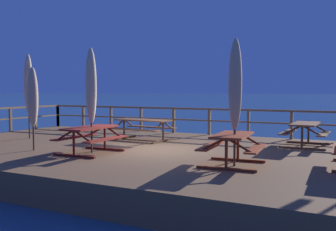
{
  "coord_description": "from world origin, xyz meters",
  "views": [
    {
      "loc": [
        5.76,
        -10.59,
        2.51
      ],
      "look_at": [
        0.0,
        0.69,
        1.7
      ],
      "focal_mm": 41.77,
      "sensor_mm": 36.0,
      "label": 1
    }
  ],
  "objects_px": {
    "patio_umbrella_tall_front": "(28,85)",
    "patio_umbrella_short_front": "(33,98)",
    "picnic_table_mid_right": "(305,129)",
    "picnic_table_back_left": "(143,125)",
    "picnic_table_front_right": "(90,134)",
    "patio_umbrella_tall_back_right": "(91,86)",
    "patio_umbrella_short_back": "(235,85)",
    "picnic_table_front_left": "(233,143)"
  },
  "relations": [
    {
      "from": "patio_umbrella_tall_front",
      "to": "patio_umbrella_short_front",
      "type": "relative_size",
      "value": 1.26
    },
    {
      "from": "picnic_table_mid_right",
      "to": "patio_umbrella_short_front",
      "type": "height_order",
      "value": "patio_umbrella_short_front"
    },
    {
      "from": "patio_umbrella_short_front",
      "to": "picnic_table_mid_right",
      "type": "bearing_deg",
      "value": 32.79
    },
    {
      "from": "picnic_table_back_left",
      "to": "patio_umbrella_short_front",
      "type": "height_order",
      "value": "patio_umbrella_short_front"
    },
    {
      "from": "picnic_table_back_left",
      "to": "picnic_table_front_right",
      "type": "xyz_separation_m",
      "value": [
        0.15,
        -3.24,
        -0.01
      ]
    },
    {
      "from": "patio_umbrella_tall_back_right",
      "to": "patio_umbrella_short_back",
      "type": "bearing_deg",
      "value": -0.24
    },
    {
      "from": "patio_umbrella_tall_back_right",
      "to": "picnic_table_mid_right",
      "type": "bearing_deg",
      "value": 38.4
    },
    {
      "from": "patio_umbrella_short_back",
      "to": "patio_umbrella_tall_back_right",
      "type": "relative_size",
      "value": 1.0
    },
    {
      "from": "patio_umbrella_short_back",
      "to": "picnic_table_front_left",
      "type": "bearing_deg",
      "value": 152.29
    },
    {
      "from": "picnic_table_front_right",
      "to": "patio_umbrella_tall_front",
      "type": "xyz_separation_m",
      "value": [
        -4.25,
        1.74,
        1.47
      ]
    },
    {
      "from": "picnic_table_back_left",
      "to": "picnic_table_front_left",
      "type": "relative_size",
      "value": 1.25
    },
    {
      "from": "picnic_table_mid_right",
      "to": "patio_umbrella_short_front",
      "type": "bearing_deg",
      "value": -147.21
    },
    {
      "from": "picnic_table_front_left",
      "to": "patio_umbrella_tall_front",
      "type": "bearing_deg",
      "value": 168.89
    },
    {
      "from": "patio_umbrella_tall_front",
      "to": "patio_umbrella_short_back",
      "type": "distance_m",
      "value": 8.71
    },
    {
      "from": "picnic_table_front_right",
      "to": "patio_umbrella_tall_back_right",
      "type": "height_order",
      "value": "patio_umbrella_tall_back_right"
    },
    {
      "from": "patio_umbrella_short_back",
      "to": "picnic_table_back_left",
      "type": "bearing_deg",
      "value": 144.35
    },
    {
      "from": "patio_umbrella_short_front",
      "to": "patio_umbrella_tall_back_right",
      "type": "distance_m",
      "value": 1.94
    },
    {
      "from": "picnic_table_front_left",
      "to": "picnic_table_mid_right",
      "type": "height_order",
      "value": "same"
    },
    {
      "from": "picnic_table_mid_right",
      "to": "patio_umbrella_tall_front",
      "type": "xyz_separation_m",
      "value": [
        -9.59,
        -2.55,
        1.47
      ]
    },
    {
      "from": "picnic_table_front_right",
      "to": "patio_umbrella_short_front",
      "type": "distance_m",
      "value": 2.17
    },
    {
      "from": "patio_umbrella_short_front",
      "to": "picnic_table_front_right",
      "type": "bearing_deg",
      "value": 10.6
    },
    {
      "from": "picnic_table_back_left",
      "to": "patio_umbrella_short_front",
      "type": "relative_size",
      "value": 0.86
    },
    {
      "from": "patio_umbrella_tall_front",
      "to": "picnic_table_front_left",
      "type": "bearing_deg",
      "value": -11.11
    },
    {
      "from": "picnic_table_front_right",
      "to": "patio_umbrella_tall_back_right",
      "type": "relative_size",
      "value": 0.6
    },
    {
      "from": "picnic_table_front_left",
      "to": "picnic_table_mid_right",
      "type": "distance_m",
      "value": 4.36
    },
    {
      "from": "picnic_table_front_left",
      "to": "picnic_table_front_right",
      "type": "distance_m",
      "value": 4.24
    },
    {
      "from": "patio_umbrella_tall_front",
      "to": "picnic_table_mid_right",
      "type": "bearing_deg",
      "value": 14.89
    },
    {
      "from": "picnic_table_front_right",
      "to": "patio_umbrella_short_back",
      "type": "relative_size",
      "value": 0.6
    },
    {
      "from": "picnic_table_front_left",
      "to": "patio_umbrella_short_front",
      "type": "bearing_deg",
      "value": -175.99
    },
    {
      "from": "picnic_table_back_left",
      "to": "picnic_table_mid_right",
      "type": "distance_m",
      "value": 5.59
    },
    {
      "from": "picnic_table_front_right",
      "to": "patio_umbrella_tall_back_right",
      "type": "xyz_separation_m",
      "value": [
        0.01,
        0.06,
        1.38
      ]
    },
    {
      "from": "picnic_table_back_left",
      "to": "patio_umbrella_short_back",
      "type": "bearing_deg",
      "value": -35.65
    },
    {
      "from": "picnic_table_front_left",
      "to": "picnic_table_front_right",
      "type": "height_order",
      "value": "same"
    },
    {
      "from": "picnic_table_mid_right",
      "to": "picnic_table_front_right",
      "type": "relative_size",
      "value": 0.99
    },
    {
      "from": "picnic_table_mid_right",
      "to": "picnic_table_front_left",
      "type": "bearing_deg",
      "value": -104.73
    },
    {
      "from": "patio_umbrella_short_back",
      "to": "patio_umbrella_tall_back_right",
      "type": "bearing_deg",
      "value": 179.76
    },
    {
      "from": "picnic_table_mid_right",
      "to": "picnic_table_front_right",
      "type": "xyz_separation_m",
      "value": [
        -5.34,
        -4.3,
        0.0
      ]
    },
    {
      "from": "picnic_table_back_left",
      "to": "picnic_table_front_left",
      "type": "bearing_deg",
      "value": -35.76
    },
    {
      "from": "patio_umbrella_tall_back_right",
      "to": "picnic_table_back_left",
      "type": "bearing_deg",
      "value": 92.79
    },
    {
      "from": "picnic_table_back_left",
      "to": "patio_umbrella_short_back",
      "type": "relative_size",
      "value": 0.71
    },
    {
      "from": "patio_umbrella_short_back",
      "to": "patio_umbrella_tall_back_right",
      "type": "xyz_separation_m",
      "value": [
        -4.29,
        0.02,
        -0.01
      ]
    },
    {
      "from": "picnic_table_front_left",
      "to": "picnic_table_front_right",
      "type": "xyz_separation_m",
      "value": [
        -4.24,
        -0.08,
        0.01
      ]
    }
  ]
}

